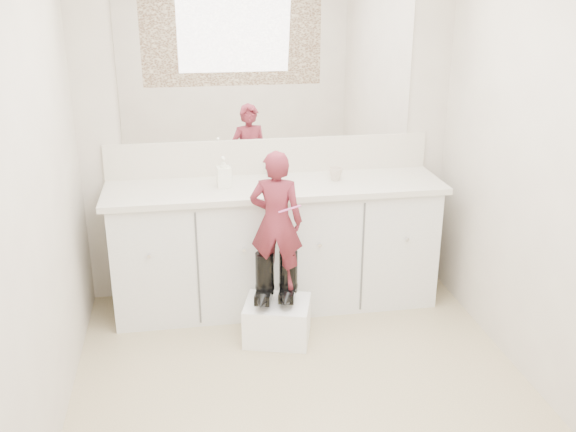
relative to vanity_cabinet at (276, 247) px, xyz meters
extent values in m
plane|color=#9A8964|center=(0.00, -1.23, -0.42)|extent=(3.00, 3.00, 0.00)
plane|color=#BCAEA0|center=(0.00, 0.27, 0.77)|extent=(2.60, 0.00, 2.60)
plane|color=#BCAEA0|center=(0.00, -2.73, 0.77)|extent=(2.60, 0.00, 2.60)
plane|color=#BCAEA0|center=(-1.30, -1.23, 0.78)|extent=(0.00, 3.00, 3.00)
plane|color=#BCAEA0|center=(1.30, -1.23, 0.78)|extent=(0.00, 3.00, 3.00)
cube|color=silver|center=(0.00, 0.00, 0.00)|extent=(2.20, 0.55, 0.85)
cube|color=beige|center=(0.00, -0.01, 0.45)|extent=(2.28, 0.58, 0.04)
cube|color=beige|center=(0.00, 0.26, 0.59)|extent=(2.28, 0.03, 0.25)
cube|color=white|center=(0.00, 0.26, 1.22)|extent=(2.00, 0.02, 1.00)
cube|color=#472819|center=(0.00, -2.71, 1.22)|extent=(2.00, 0.01, 1.20)
cylinder|color=silver|center=(0.00, 0.15, 0.52)|extent=(0.08, 0.08, 0.10)
imported|color=beige|center=(0.42, 0.01, 0.51)|extent=(0.12, 0.12, 0.09)
imported|color=white|center=(-0.34, -0.01, 0.57)|extent=(0.10, 0.10, 0.20)
cube|color=white|center=(-0.07, -0.50, -0.30)|extent=(0.48, 0.43, 0.26)
imported|color=#9A2F42|center=(-0.07, -0.48, 0.38)|extent=(0.37, 0.29, 0.89)
cylinder|color=#E95AB1|center=(0.00, -0.56, 0.48)|extent=(0.13, 0.05, 0.06)
camera|label=1|loc=(-0.60, -4.09, 1.77)|focal=40.00mm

